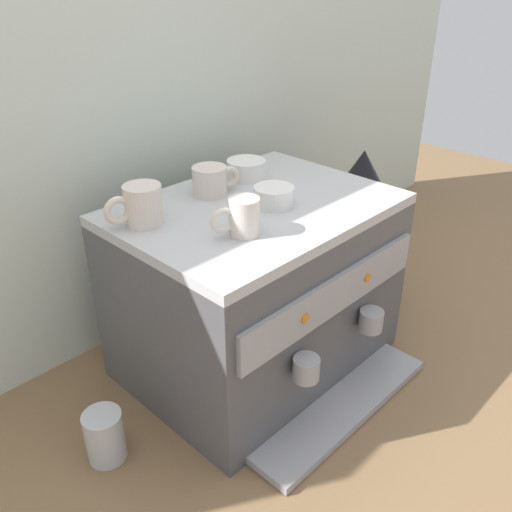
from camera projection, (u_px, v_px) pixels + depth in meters
name	position (u px, v px, depth m)	size (l,w,h in m)	color
ground_plane	(256.00, 358.00, 1.44)	(4.00, 4.00, 0.00)	brown
tiled_backsplash_wall	(154.00, 112.00, 1.38)	(2.80, 0.03, 1.16)	silver
espresso_machine	(257.00, 288.00, 1.33)	(0.62, 0.56, 0.44)	#4C4C51
ceramic_cup_0	(141.00, 205.00, 1.12)	(0.12, 0.08, 0.08)	beige
ceramic_cup_1	(242.00, 217.00, 1.07)	(0.10, 0.06, 0.08)	beige
ceramic_cup_2	(211.00, 180.00, 1.26)	(0.12, 0.08, 0.07)	beige
ceramic_bowl_0	(274.00, 196.00, 1.21)	(0.09, 0.09, 0.04)	white
ceramic_bowl_1	(246.00, 169.00, 1.36)	(0.10, 0.10, 0.04)	white
coffee_grinder	(357.00, 227.00, 1.63)	(0.16, 0.16, 0.45)	#333338
milk_pitcher	(104.00, 435.00, 1.13)	(0.08, 0.08, 0.11)	#B7B7BC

